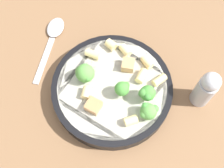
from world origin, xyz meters
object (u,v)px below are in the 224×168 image
Objects in this scene: rigatoni_5 at (148,63)px; chicken_chunk_0 at (94,106)px; broccoli_floret_1 at (85,73)px; spoon at (53,36)px; rigatoni_7 at (131,121)px; rigatoni_4 at (142,76)px; rigatoni_3 at (159,80)px; rigatoni_1 at (125,50)px; chicken_chunk_1 at (128,65)px; broccoli_floret_3 at (122,89)px; pasta_bowl at (112,89)px; rigatoni_0 at (93,54)px; broccoli_floret_2 at (147,93)px; pepper_shaker at (206,89)px; rigatoni_6 at (86,93)px; rigatoni_2 at (111,45)px; broccoli_floret_0 at (148,111)px.

rigatoni_5 and chicken_chunk_0 have the same top height.
spoon is at bearing -90.88° from broccoli_floret_1.
rigatoni_4 is at bearing -139.72° from rigatoni_7.
rigatoni_3 is at bearing 83.22° from rigatoni_5.
chicken_chunk_1 is at bearing 63.14° from rigatoni_1.
rigatoni_5 is (-0.03, -0.01, -0.00)m from rigatoni_4.
spoon is at bearing -64.46° from rigatoni_3.
broccoli_floret_3 is 0.26× the size of spoon.
rigatoni_4 reaches higher than pasta_bowl.
rigatoni_7 reaches higher than rigatoni_0.
broccoli_floret_1 is 1.09× the size of broccoli_floret_3.
rigatoni_7 reaches higher than rigatoni_3.
broccoli_floret_2 reaches higher than rigatoni_1.
rigatoni_3 is at bearing 131.21° from rigatoni_4.
pepper_shaker is 0.70× the size of spoon.
pasta_bowl is 10.55× the size of rigatoni_6.
rigatoni_6 is (0.11, 0.03, 0.00)m from rigatoni_1.
rigatoni_2 is 0.88× the size of rigatoni_7.
broccoli_floret_3 is 0.37× the size of pepper_shaker.
pepper_shaker is at bearing 123.67° from chicken_chunk_1.
rigatoni_5 is at bearing -65.32° from pepper_shaker.
rigatoni_0 is 1.24× the size of rigatoni_7.
spoon is at bearing -54.91° from rigatoni_2.
broccoli_floret_3 is at bearing 65.81° from rigatoni_2.
pepper_shaker reaches higher than broccoli_floret_3.
broccoli_floret_0 is 0.16m from rigatoni_0.
chicken_chunk_1 reaches higher than rigatoni_5.
chicken_chunk_0 is 0.19× the size of spoon.
chicken_chunk_1 reaches higher than spoon.
broccoli_floret_3 is 0.06m from chicken_chunk_0.
chicken_chunk_0 reaches higher than spoon.
broccoli_floret_1 is 0.09m from chicken_chunk_1.
pepper_shaker reaches higher than rigatoni_4.
rigatoni_2 reaches higher than chicken_chunk_0.
rigatoni_0 is 0.22m from pepper_shaker.
rigatoni_7 is at bearing 40.28° from rigatoni_4.
pepper_shaker is (-0.18, 0.12, 0.01)m from rigatoni_6.
rigatoni_4 reaches higher than rigatoni_5.
rigatoni_4 is 1.09× the size of chicken_chunk_1.
broccoli_floret_1 is (0.05, -0.13, 0.00)m from broccoli_floret_0.
pepper_shaker reaches higher than spoon.
pasta_bowl is 0.06m from chicken_chunk_1.
broccoli_floret_2 is 0.13m from rigatoni_2.
spoon is at bearing -79.52° from broccoli_floret_0.
rigatoni_1 is 0.06m from rigatoni_4.
spoon is (0.08, -0.11, -0.04)m from rigatoni_2.
pasta_bowl is 0.08m from rigatoni_1.
rigatoni_3 is at bearing -146.59° from broccoli_floret_0.
rigatoni_4 reaches higher than rigatoni_3.
rigatoni_2 is 0.13m from chicken_chunk_0.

